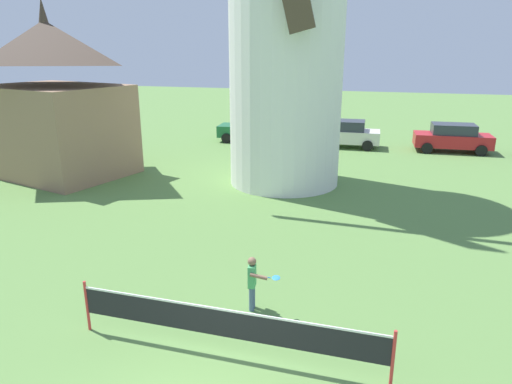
{
  "coord_description": "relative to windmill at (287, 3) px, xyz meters",
  "views": [
    {
      "loc": [
        2.44,
        -5.26,
        5.54
      ],
      "look_at": [
        -0.18,
        3.69,
        2.64
      ],
      "focal_mm": 32.38,
      "sensor_mm": 36.0,
      "label": 1
    }
  ],
  "objects": [
    {
      "name": "parked_car_cream",
      "position": [
        1.68,
        8.36,
        -6.43
      ],
      "size": [
        4.1,
        2.0,
        1.56
      ],
      "color": "silver",
      "rests_on": "ground_plane"
    },
    {
      "name": "tennis_net",
      "position": [
        1.63,
        -11.84,
        -6.55
      ],
      "size": [
        6.04,
        0.06,
        1.1
      ],
      "color": "red",
      "rests_on": "ground_plane"
    },
    {
      "name": "parked_car_red",
      "position": [
        7.61,
        8.72,
        -6.43
      ],
      "size": [
        4.14,
        2.04,
        1.56
      ],
      "color": "red",
      "rests_on": "ground_plane"
    },
    {
      "name": "parked_car_green",
      "position": [
        -4.1,
        8.44,
        -6.44
      ],
      "size": [
        4.0,
        2.15,
        1.56
      ],
      "color": "#1E6638",
      "rests_on": "ground_plane"
    },
    {
      "name": "windmill",
      "position": [
        0.0,
        0.0,
        0.0
      ],
      "size": [
        9.31,
        5.32,
        15.31
      ],
      "color": "white",
      "rests_on": "ground_plane"
    },
    {
      "name": "player_far",
      "position": [
        1.65,
        -10.15,
        -6.53
      ],
      "size": [
        0.76,
        0.43,
        1.26
      ],
      "color": "slate",
      "rests_on": "ground_plane"
    },
    {
      "name": "chapel",
      "position": [
        -10.22,
        -1.4,
        -3.96
      ],
      "size": [
        7.25,
        6.04,
        7.6
      ],
      "color": "#937056",
      "rests_on": "ground_plane"
    }
  ]
}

